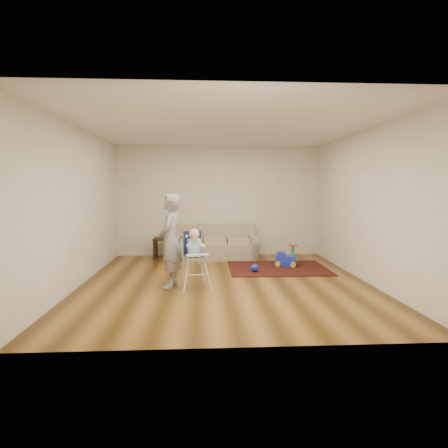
{
  "coord_description": "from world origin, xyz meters",
  "views": [
    {
      "loc": [
        -0.4,
        -6.5,
        1.65
      ],
      "look_at": [
        0.0,
        0.4,
        1.0
      ],
      "focal_mm": 30.0,
      "sensor_mm": 36.0,
      "label": 1
    }
  ],
  "objects": [
    {
      "name": "sofa",
      "position": [
        -0.11,
        2.3,
        0.39
      ],
      "size": [
        2.03,
        0.85,
        0.78
      ],
      "rotation": [
        0.0,
        0.0,
        0.01
      ],
      "color": "tan",
      "rests_on": "ground"
    },
    {
      "name": "ground",
      "position": [
        0.0,
        0.0,
        0.0
      ],
      "size": [
        5.5,
        5.5,
        0.0
      ],
      "primitive_type": "plane",
      "color": "#432B0A",
      "rests_on": "ground"
    },
    {
      "name": "room_envelope",
      "position": [
        0.0,
        0.53,
        1.88
      ],
      "size": [
        5.04,
        5.52,
        2.72
      ],
      "color": "beige",
      "rests_on": "ground"
    },
    {
      "name": "area_rug",
      "position": [
        1.16,
        1.08,
        0.01
      ],
      "size": [
        2.03,
        1.53,
        0.02
      ],
      "primitive_type": "cube",
      "rotation": [
        0.0,
        0.0,
        -0.01
      ],
      "color": "black",
      "rests_on": "ground"
    },
    {
      "name": "high_chair",
      "position": [
        -0.54,
        -0.39,
        0.48
      ],
      "size": [
        0.57,
        0.57,
        1.01
      ],
      "rotation": [
        0.0,
        0.0,
        0.25
      ],
      "color": "silver",
      "rests_on": "ground"
    },
    {
      "name": "toy_ball",
      "position": [
        0.63,
        0.73,
        0.09
      ],
      "size": [
        0.15,
        0.15,
        0.15
      ],
      "primitive_type": "sphere",
      "color": "#1A30C2",
      "rests_on": "area_rug"
    },
    {
      "name": "adult",
      "position": [
        -0.94,
        -0.24,
        0.79
      ],
      "size": [
        0.44,
        0.61,
        1.57
      ],
      "primitive_type": "imported",
      "rotation": [
        0.0,
        0.0,
        -1.68
      ],
      "color": "gray",
      "rests_on": "ground"
    },
    {
      "name": "ride_on_toy",
      "position": [
        1.38,
        1.28,
        0.25
      ],
      "size": [
        0.49,
        0.4,
        0.46
      ],
      "primitive_type": null,
      "rotation": [
        0.0,
        0.0,
        -0.28
      ],
      "color": "#1A30C2",
      "rests_on": "area_rug"
    },
    {
      "name": "side_table",
      "position": [
        -1.3,
        2.35,
        0.25
      ],
      "size": [
        0.5,
        0.5,
        0.5
      ],
      "primitive_type": null,
      "color": "black",
      "rests_on": "ground"
    }
  ]
}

